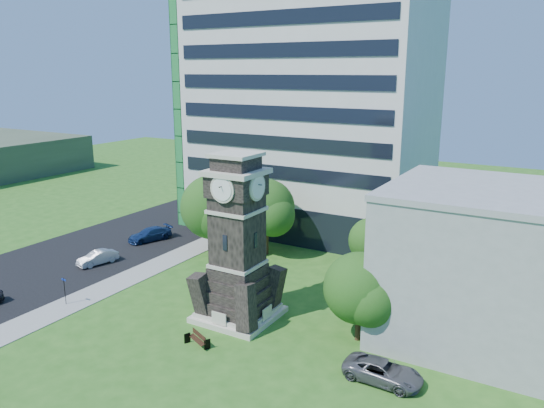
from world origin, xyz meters
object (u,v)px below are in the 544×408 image
Objects in this scene: car_street_mid at (98,258)px; street_sign at (65,288)px; park_bench at (198,339)px; clock_tower at (238,249)px; car_east_lot at (383,371)px; car_street_north at (150,234)px.

car_street_mid is 8.95m from street_sign.
park_bench is 12.84m from street_sign.
car_street_mid is at bearing 171.95° from clock_tower.
car_east_lot is (11.96, -2.72, -4.63)m from clock_tower.
clock_tower is 6.93× the size of park_bench.
car_east_lot is at bearing -2.71° from car_street_north.
car_east_lot is (30.27, -13.02, -0.04)m from car_street_north.
clock_tower is 13.11m from car_east_lot.
clock_tower is 14.28m from street_sign.
park_bench is at bearing 6.20° from street_sign.
car_east_lot is at bearing -12.79° from clock_tower.
park_bench is (0.02, -4.87, -4.80)m from clock_tower.
park_bench is at bearing 101.55° from car_east_lot.
car_street_mid is 0.82× the size of car_east_lot.
clock_tower is 3.23× the size of car_street_mid.
car_street_mid is 7.85m from car_street_north.
car_street_north is 2.68× the size of park_bench.
street_sign reaches higher than car_street_north.
car_east_lot is 12.14m from park_bench.
car_east_lot is 2.63× the size of park_bench.
street_sign is at bearing 96.64° from car_east_lot.
car_street_north reaches higher than car_east_lot.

